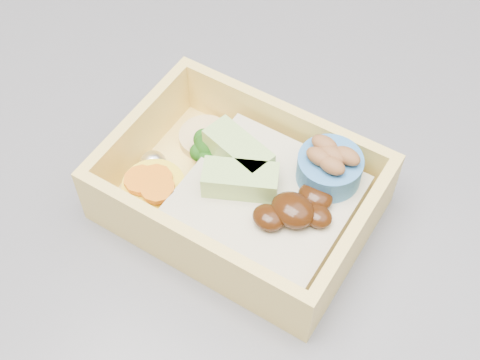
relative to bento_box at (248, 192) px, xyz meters
The scene contains 1 object.
bento_box is the anchor object (origin of this frame).
Camera 1 is at (-0.02, -0.19, 1.28)m, focal length 50.00 mm.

